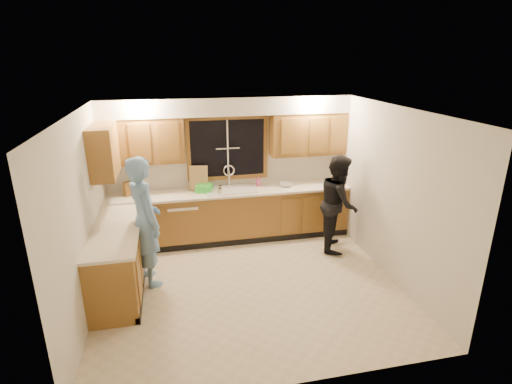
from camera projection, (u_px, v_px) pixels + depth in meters
floor at (249, 285)px, 5.77m from camera, size 4.20×4.20×0.00m
ceiling at (248, 110)px, 4.96m from camera, size 4.20×4.20×0.00m
wall_back at (228, 167)px, 7.12m from camera, size 4.20×0.00×4.20m
wall_left at (83, 217)px, 4.94m from camera, size 0.00×3.80×3.80m
wall_right at (391, 193)px, 5.79m from camera, size 0.00×3.80×3.80m
base_cabinets_back at (232, 216)px, 7.11m from camera, size 4.20×0.60×0.88m
base_cabinets_left at (119, 259)px, 5.59m from camera, size 0.60×1.90×0.88m
countertop_back at (231, 191)px, 6.94m from camera, size 4.20×0.63×0.04m
countertop_left at (116, 229)px, 5.44m from camera, size 0.63×1.90×0.04m
upper_cabinets_left at (142, 141)px, 6.49m from camera, size 1.35×0.33×0.75m
upper_cabinets_right at (308, 134)px, 7.07m from camera, size 1.35×0.33×0.75m
upper_cabinets_return at (104, 151)px, 5.82m from camera, size 0.33×0.90×0.75m
soffit at (228, 106)px, 6.60m from camera, size 4.20×0.35×0.30m
window_frame at (228, 148)px, 7.00m from camera, size 1.44×0.03×1.14m
sink at (231, 193)px, 6.97m from camera, size 0.86×0.52×0.57m
dishwasher at (183, 221)px, 6.94m from camera, size 0.60×0.56×0.82m
stove at (114, 280)px, 5.06m from camera, size 0.58×0.75×0.90m
man at (145, 222)px, 5.58m from camera, size 0.69×0.81×1.89m
woman at (339, 203)px, 6.65m from camera, size 0.85×0.96×1.63m
knife_block at (128, 189)px, 6.65m from camera, size 0.16×0.16×0.24m
cutting_board at (199, 178)px, 6.93m from camera, size 0.33×0.17×0.42m
dish_crate at (204, 188)px, 6.86m from camera, size 0.33×0.32×0.12m
soap_bottle at (258, 181)px, 7.17m from camera, size 0.08×0.08×0.17m
bowl at (286, 185)px, 7.15m from camera, size 0.30×0.30×0.06m
can_left at (220, 192)px, 6.69m from camera, size 0.07×0.07×0.12m
can_right at (220, 189)px, 6.82m from camera, size 0.07×0.07×0.12m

